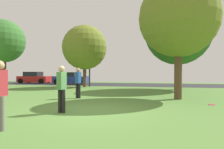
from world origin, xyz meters
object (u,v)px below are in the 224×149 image
(street_lamp_post, at_px, (90,64))
(person_bystander, at_px, (78,81))
(oak_tree_left, at_px, (178,32))
(person_catcher, at_px, (0,91))
(maple_tree_near, at_px, (85,47))
(person_thrower, at_px, (62,87))
(parked_car_red, at_px, (34,78))
(parked_car_blue, at_px, (70,79))
(maple_tree_far, at_px, (3,41))
(frisbee_disc, at_px, (211,105))
(birch_tree_lone, at_px, (178,18))

(street_lamp_post, bearing_deg, person_bystander, -75.74)
(oak_tree_left, height_order, person_catcher, oak_tree_left)
(maple_tree_near, relative_size, person_catcher, 3.37)
(oak_tree_left, distance_m, person_thrower, 12.76)
(oak_tree_left, height_order, person_thrower, oak_tree_left)
(maple_tree_near, bearing_deg, parked_car_red, 151.13)
(maple_tree_near, relative_size, parked_car_blue, 1.48)
(maple_tree_near, height_order, maple_tree_far, maple_tree_far)
(person_catcher, bearing_deg, parked_car_blue, 31.02)
(frisbee_disc, bearing_deg, parked_car_red, 142.66)
(oak_tree_left, xyz_separation_m, frisbee_disc, (0.64, -7.92, -4.84))
(birch_tree_lone, height_order, parked_car_blue, birch_tree_lone)
(person_bystander, relative_size, frisbee_disc, 6.39)
(maple_tree_near, relative_size, frisbee_disc, 22.50)
(person_thrower, bearing_deg, birch_tree_lone, 148.18)
(birch_tree_lone, xyz_separation_m, parked_car_blue, (-11.35, 11.42, -3.79))
(maple_tree_near, height_order, parked_car_red, maple_tree_near)
(oak_tree_left, bearing_deg, maple_tree_near, 173.39)
(parked_car_red, height_order, street_lamp_post, street_lamp_post)
(frisbee_disc, xyz_separation_m, parked_car_red, (-17.94, 13.69, 0.66))
(maple_tree_near, distance_m, person_catcher, 14.94)
(person_catcher, distance_m, parked_car_red, 22.34)
(person_thrower, relative_size, person_bystander, 1.01)
(birch_tree_lone, xyz_separation_m, frisbee_disc, (1.28, -1.68, -4.44))
(person_bystander, xyz_separation_m, street_lamp_post, (-2.20, 8.67, 1.29))
(birch_tree_lone, xyz_separation_m, person_bystander, (-5.53, -0.75, -3.49))
(person_catcher, xyz_separation_m, person_bystander, (-0.39, 6.38, -0.05))
(maple_tree_far, bearing_deg, birch_tree_lone, -17.56)
(person_catcher, relative_size, parked_car_blue, 0.44)
(oak_tree_left, xyz_separation_m, parked_car_red, (-17.30, 5.77, -4.17))
(street_lamp_post, bearing_deg, maple_tree_near, -112.91)
(street_lamp_post, bearing_deg, maple_tree_far, -157.46)
(maple_tree_far, relative_size, person_catcher, 3.55)
(birch_tree_lone, xyz_separation_m, person_thrower, (-4.61, -4.72, -3.49))
(oak_tree_left, distance_m, person_bystander, 10.11)
(person_bystander, bearing_deg, maple_tree_near, 25.80)
(parked_car_red, distance_m, parked_car_blue, 5.34)
(maple_tree_far, height_order, person_bystander, maple_tree_far)
(maple_tree_near, distance_m, person_thrower, 12.78)
(maple_tree_far, relative_size, parked_car_red, 1.53)
(person_thrower, relative_size, parked_car_red, 0.42)
(street_lamp_post, bearing_deg, parked_car_blue, 135.90)
(birch_tree_lone, relative_size, parked_car_blue, 1.62)
(maple_tree_near, distance_m, parked_car_blue, 6.24)
(birch_tree_lone, relative_size, person_thrower, 3.82)
(oak_tree_left, height_order, parked_car_red, oak_tree_left)
(birch_tree_lone, height_order, maple_tree_far, birch_tree_lone)
(person_thrower, xyz_separation_m, frisbee_disc, (5.89, 3.04, -0.95))
(maple_tree_near, relative_size, maple_tree_far, 0.95)
(person_catcher, bearing_deg, oak_tree_left, -10.86)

